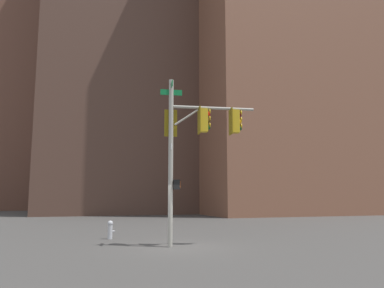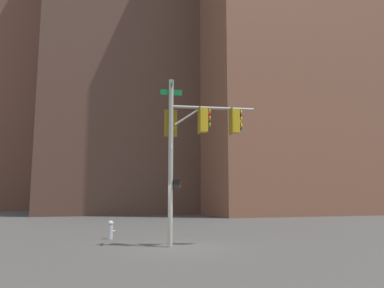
{
  "view_description": "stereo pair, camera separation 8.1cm",
  "coord_description": "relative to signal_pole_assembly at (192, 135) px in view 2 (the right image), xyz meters",
  "views": [
    {
      "loc": [
        -4.28,
        -14.93,
        2.03
      ],
      "look_at": [
        0.63,
        0.06,
        4.22
      ],
      "focal_mm": 35.25,
      "sensor_mm": 36.0,
      "label": 1
    },
    {
      "loc": [
        -4.2,
        -14.95,
        2.03
      ],
      "look_at": [
        0.63,
        0.06,
        4.22
      ],
      "focal_mm": 35.25,
      "sensor_mm": 36.0,
      "label": 2
    }
  ],
  "objects": [
    {
      "name": "building_brick_nearside",
      "position": [
        2.09,
        35.09,
        19.49
      ],
      "size": [
        21.43,
        18.78,
        48.24
      ],
      "primitive_type": "cube",
      "color": "#4C3328",
      "rests_on": "ground_plane"
    },
    {
      "name": "building_brick_farside",
      "position": [
        -8.87,
        53.7,
        16.37
      ],
      "size": [
        16.08,
        18.73,
        42.02
      ],
      "primitive_type": "cube",
      "color": "brown",
      "rests_on": "ground_plane"
    },
    {
      "name": "building_brick_midblock",
      "position": [
        19.69,
        27.08,
        18.86
      ],
      "size": [
        20.81,
        18.77,
        46.99
      ],
      "primitive_type": "cube",
      "color": "brown",
      "rests_on": "ground_plane"
    },
    {
      "name": "ground_plane",
      "position": [
        -0.66,
        -0.11,
        -4.63
      ],
      "size": [
        200.0,
        200.0,
        0.0
      ],
      "primitive_type": "plane",
      "color": "#423F3D"
    },
    {
      "name": "signal_pole_assembly",
      "position": [
        0.0,
        0.0,
        0.0
      ],
      "size": [
        4.07,
        1.26,
        6.98
      ],
      "rotation": [
        0.0,
        0.0,
        6.14
      ],
      "color": "#9E998C",
      "rests_on": "ground_plane"
    },
    {
      "name": "fire_hydrant",
      "position": [
        -2.93,
        3.75,
        -4.16
      ],
      "size": [
        0.34,
        0.26,
        0.87
      ],
      "color": "#B2B2B7",
      "rests_on": "ground_plane"
    }
  ]
}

